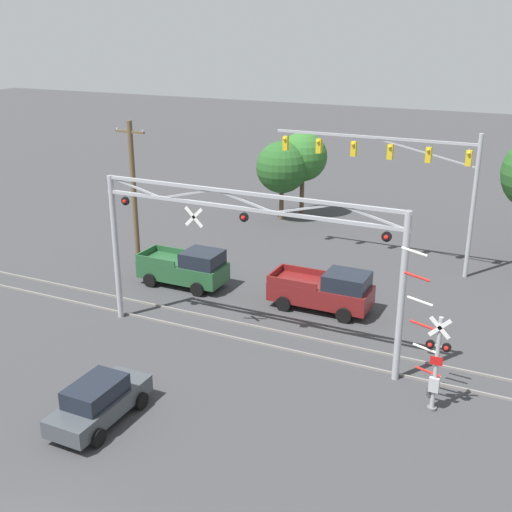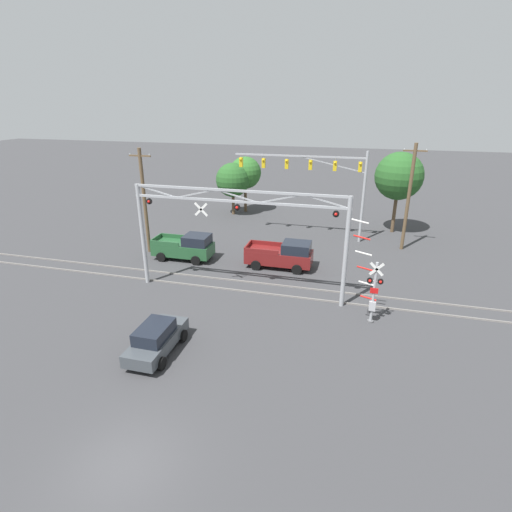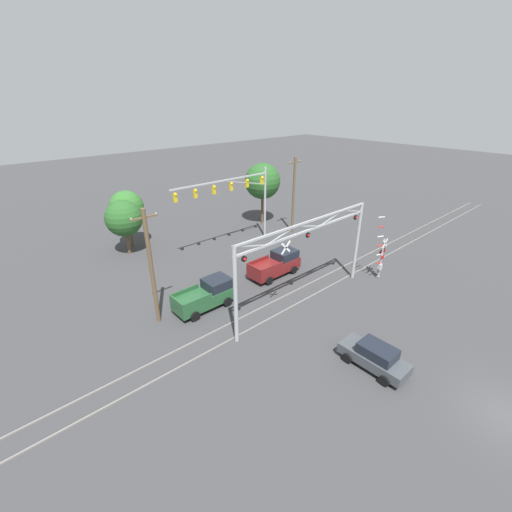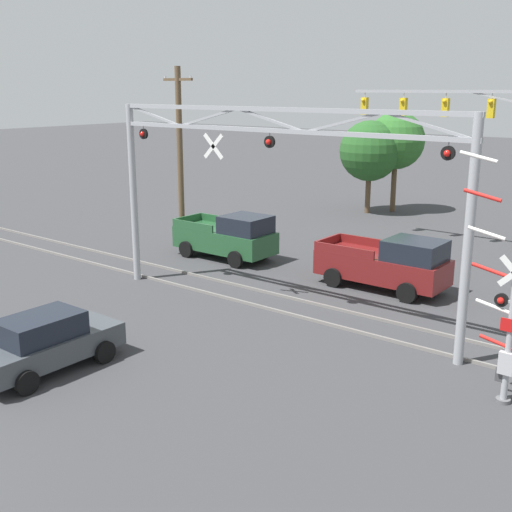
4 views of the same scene
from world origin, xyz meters
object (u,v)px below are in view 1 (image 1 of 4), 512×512
(crossing_gantry, at_px, (244,244))
(crossing_signal_mast, at_px, (433,360))
(utility_pole_left, at_px, (134,196))
(pickup_truck_following, at_px, (187,268))
(background_tree_far_right_verge, at_px, (282,167))
(pickup_truck_lead, at_px, (326,290))
(sedan_waiting, at_px, (99,401))
(traffic_signal_span, at_px, (413,170))
(background_tree_far_left_verge, at_px, (303,157))

(crossing_gantry, xyz_separation_m, crossing_signal_mast, (8.24, -1.55, -2.65))
(crossing_gantry, xyz_separation_m, utility_pole_left, (-9.44, 5.47, -0.27))
(pickup_truck_following, relative_size, background_tree_far_right_verge, 0.84)
(pickup_truck_lead, xyz_separation_m, pickup_truck_following, (-7.69, -0.26, -0.00))
(background_tree_far_right_verge, bearing_deg, sedan_waiting, -80.73)
(sedan_waiting, bearing_deg, background_tree_far_right_verge, 99.27)
(crossing_signal_mast, bearing_deg, crossing_gantry, 169.36)
(pickup_truck_lead, distance_m, pickup_truck_following, 7.70)
(traffic_signal_span, relative_size, utility_pole_left, 1.37)
(crossing_signal_mast, height_order, background_tree_far_left_verge, background_tree_far_left_verge)
(crossing_gantry, xyz_separation_m, pickup_truck_lead, (1.92, 4.95, -3.61))
(traffic_signal_span, relative_size, background_tree_far_right_verge, 2.06)
(crossing_signal_mast, relative_size, traffic_signal_span, 0.52)
(sedan_waiting, bearing_deg, utility_pole_left, 120.16)
(crossing_signal_mast, xyz_separation_m, background_tree_far_left_verge, (-13.45, 21.28, 2.35))
(crossing_gantry, relative_size, background_tree_far_left_verge, 2.22)
(pickup_truck_following, distance_m, background_tree_far_right_verge, 13.88)
(pickup_truck_following, relative_size, utility_pole_left, 0.56)
(traffic_signal_span, xyz_separation_m, sedan_waiting, (-6.11, -19.75, -4.88))
(crossing_gantry, bearing_deg, pickup_truck_lead, 68.76)
(pickup_truck_following, xyz_separation_m, sedan_waiting, (3.75, -12.00, -0.22))
(pickup_truck_lead, bearing_deg, sedan_waiting, -107.80)
(utility_pole_left, bearing_deg, traffic_signal_span, 27.23)
(traffic_signal_span, xyz_separation_m, background_tree_far_left_verge, (-9.31, 7.30, -1.35))
(pickup_truck_following, distance_m, sedan_waiting, 12.58)
(background_tree_far_right_verge, bearing_deg, traffic_signal_span, -29.63)
(sedan_waiting, relative_size, background_tree_far_right_verge, 0.73)
(crossing_signal_mast, xyz_separation_m, pickup_truck_following, (-14.01, 6.23, -0.96))
(crossing_gantry, distance_m, traffic_signal_span, 13.13)
(background_tree_far_right_verge, bearing_deg, crossing_signal_mast, -53.96)
(sedan_waiting, height_order, background_tree_far_right_verge, background_tree_far_right_verge)
(utility_pole_left, bearing_deg, sedan_waiting, -59.84)
(pickup_truck_following, distance_m, utility_pole_left, 5.02)
(background_tree_far_left_verge, bearing_deg, utility_pole_left, -106.50)
(pickup_truck_lead, bearing_deg, crossing_gantry, -111.24)
(pickup_truck_lead, relative_size, pickup_truck_following, 1.06)
(background_tree_far_right_verge, bearing_deg, pickup_truck_following, -88.22)
(traffic_signal_span, distance_m, sedan_waiting, 21.24)
(pickup_truck_following, bearing_deg, crossing_signal_mast, -23.99)
(background_tree_far_left_verge, bearing_deg, pickup_truck_lead, -64.23)
(pickup_truck_following, bearing_deg, crossing_gantry, -39.08)
(pickup_truck_lead, distance_m, sedan_waiting, 12.88)
(crossing_gantry, bearing_deg, crossing_signal_mast, -10.64)
(pickup_truck_lead, bearing_deg, background_tree_far_right_verge, 121.32)
(utility_pole_left, bearing_deg, background_tree_far_right_verge, 75.79)
(crossing_gantry, xyz_separation_m, sedan_waiting, (-2.01, -7.31, -3.83))
(crossing_signal_mast, relative_size, pickup_truck_following, 1.29)
(traffic_signal_span, distance_m, utility_pole_left, 15.28)
(background_tree_far_right_verge, bearing_deg, crossing_gantry, -71.29)
(crossing_signal_mast, relative_size, pickup_truck_lead, 1.22)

